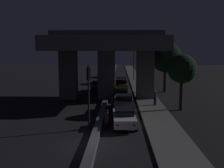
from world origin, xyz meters
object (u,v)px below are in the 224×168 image
street_lamp (132,60)px  motorcycle_red_filtering_near (107,120)px  car_white_lead (124,117)px  car_silver_second (124,102)px  motorcycle_black_filtering_mid (112,105)px  motorcycle_blue_filtering_far (112,95)px  car_dark_red_third_oncoming (105,73)px  traffic_light_left_of_median (89,86)px  car_dark_blue_third (121,93)px  pedestrian_on_sidewalk (155,98)px  car_dark_blue_lead_oncoming (98,85)px  car_taxi_yellow_fourth (121,84)px  car_black_fifth (121,81)px  car_white_second_oncoming (102,79)px

street_lamp → motorcycle_red_filtering_near: bearing=-96.0°
car_white_lead → car_silver_second: size_ratio=1.01×
motorcycle_black_filtering_mid → motorcycle_blue_filtering_far: bearing=-2.3°
car_dark_red_third_oncoming → motorcycle_blue_filtering_far: (2.47, -28.36, -0.35)m
traffic_light_left_of_median → car_white_lead: traffic_light_left_of_median is taller
car_dark_blue_third → pedestrian_on_sidewalk: size_ratio=2.99×
car_dark_blue_lead_oncoming → motorcycle_blue_filtering_far: bearing=20.0°
car_dark_blue_lead_oncoming → car_dark_red_third_oncoming: car_dark_red_third_oncoming is taller
traffic_light_left_of_median → street_lamp: size_ratio=0.70×
car_silver_second → motorcycle_blue_filtering_far: (-1.37, 5.59, -0.18)m
car_taxi_yellow_fourth → motorcycle_blue_filtering_far: size_ratio=2.15×
car_taxi_yellow_fourth → car_black_fifth: 6.17m
street_lamp → car_taxi_yellow_fourth: street_lamp is taller
motorcycle_black_filtering_mid → motorcycle_red_filtering_near: bearing=173.1°
motorcycle_red_filtering_near → motorcycle_black_filtering_mid: bearing=0.4°
car_black_fifth → car_white_second_oncoming: (-3.57, 2.13, 0.06)m
car_dark_blue_lead_oncoming → motorcycle_blue_filtering_far: (2.30, -6.91, -0.24)m
car_taxi_yellow_fourth → car_dark_red_third_oncoming: car_dark_red_third_oncoming is taller
motorcycle_black_filtering_mid → motorcycle_blue_filtering_far: (-0.22, 6.21, 0.01)m
car_silver_second → car_dark_blue_lead_oncoming: (-3.67, 12.50, 0.07)m
traffic_light_left_of_median → car_white_second_oncoming: 28.68m
car_black_fifth → car_dark_blue_lead_oncoming: size_ratio=1.14×
car_taxi_yellow_fourth → car_dark_blue_lead_oncoming: (-3.42, -0.84, -0.06)m
car_white_lead → street_lamp: bearing=-6.3°
car_white_lead → motorcycle_blue_filtering_far: size_ratio=2.41×
car_white_second_oncoming → motorcycle_red_filtering_near: bearing=2.0°
car_silver_second → car_white_second_oncoming: bearing=10.1°
car_taxi_yellow_fourth → street_lamp: bearing=-11.3°
car_silver_second → car_dark_red_third_oncoming: (-3.84, 33.96, 0.17)m
car_white_second_oncoming → motorcycle_blue_filtering_far: size_ratio=2.48×
pedestrian_on_sidewalk → street_lamp: bearing=93.0°
car_black_fifth → motorcycle_red_filtering_near: 25.97m
car_silver_second → car_dark_blue_lead_oncoming: bearing=16.6°
car_taxi_yellow_fourth → car_dark_blue_lead_oncoming: 3.52m
car_white_second_oncoming → motorcycle_red_filtering_near: size_ratio=2.46×
car_dark_blue_lead_oncoming → motorcycle_red_filtering_near: size_ratio=2.05×
motorcycle_blue_filtering_far → car_black_fifth: bearing=-7.0°
motorcycle_black_filtering_mid → pedestrian_on_sidewalk: bearing=-66.8°
traffic_light_left_of_median → pedestrian_on_sidewalk: traffic_light_left_of_median is taller
car_white_lead → motorcycle_black_filtering_mid: bearing=9.1°
motorcycle_black_filtering_mid → car_dark_blue_third: bearing=-11.8°
car_black_fifth → pedestrian_on_sidewalk: pedestrian_on_sidewalk is taller
car_silver_second → motorcycle_black_filtering_mid: 1.32m
car_white_lead → car_silver_second: 5.94m
street_lamp → car_dark_red_third_oncoming: 9.56m
car_white_lead → motorcycle_red_filtering_near: size_ratio=2.39×
car_black_fifth → car_white_lead: bearing=179.0°
car_dark_blue_third → car_taxi_yellow_fourth: 7.42m
street_lamp → car_dark_blue_lead_oncoming: size_ratio=1.77×
car_dark_blue_third → car_black_fifth: car_black_fifth is taller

